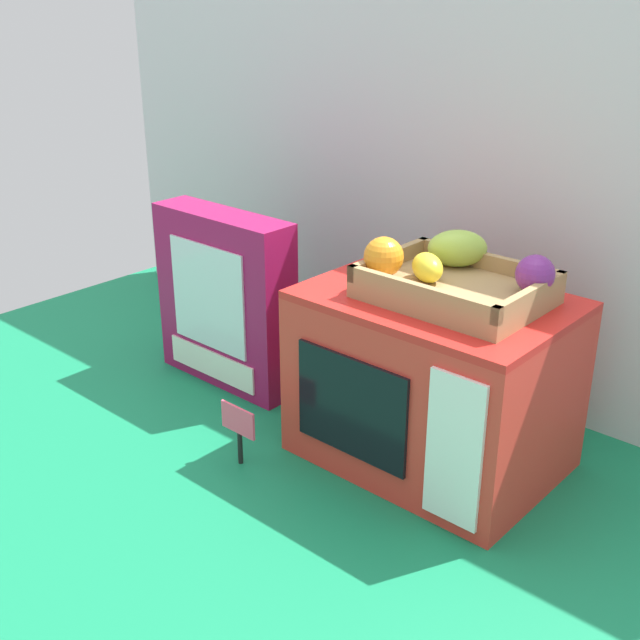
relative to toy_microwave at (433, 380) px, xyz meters
The scene contains 6 objects.
ground_plane 0.25m from the toy_microwave, behind, with size 1.70×1.70×0.00m, color #147A4C.
display_back_panel 0.41m from the toy_microwave, 128.14° to the left, with size 1.61×0.03×0.73m, color silver.
toy_microwave is the anchor object (origin of this frame).
food_groups_crate 0.17m from the toy_microwave, 41.19° to the left, with size 0.25×0.21×0.08m.
cookie_set_box 0.44m from the toy_microwave, behind, with size 0.29×0.08×0.32m.
price_sign 0.31m from the toy_microwave, 134.89° to the right, with size 0.07×0.01×0.10m.
Camera 1 is at (0.81, -0.89, 0.70)m, focal length 45.24 mm.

